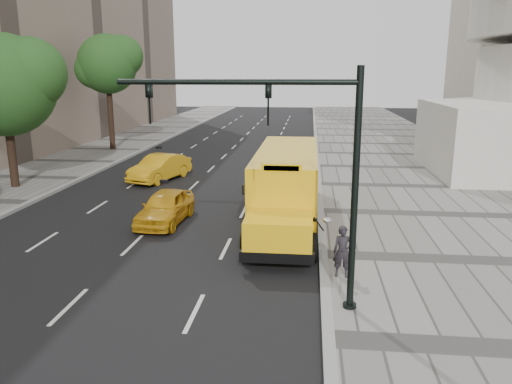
# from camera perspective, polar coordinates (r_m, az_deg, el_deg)

# --- Properties ---
(ground) EXTENTS (140.00, 140.00, 0.00)m
(ground) POSITION_cam_1_polar(r_m,az_deg,el_deg) (23.40, -7.49, -2.02)
(ground) COLOR black
(ground) RESTS_ON ground
(sidewalk_museum) EXTENTS (12.00, 140.00, 0.15)m
(sidewalk_museum) POSITION_cam_1_polar(r_m,az_deg,el_deg) (23.67, 22.06, -2.56)
(sidewalk_museum) COLOR gray
(sidewalk_museum) RESTS_ON ground
(curb_museum) EXTENTS (0.30, 140.00, 0.15)m
(curb_museum) POSITION_cam_1_polar(r_m,az_deg,el_deg) (22.75, 7.37, -2.28)
(curb_museum) COLOR gray
(curb_museum) RESTS_ON ground
(curb_far) EXTENTS (0.30, 140.00, 0.15)m
(curb_far) POSITION_cam_1_polar(r_m,az_deg,el_deg) (26.41, -24.62, -1.20)
(curb_far) COLOR gray
(curb_far) RESTS_ON ground
(tree_b) EXTENTS (6.00, 5.33, 8.24)m
(tree_b) POSITION_cam_1_polar(r_m,az_deg,el_deg) (29.59, -26.71, 10.96)
(tree_b) COLOR black
(tree_b) RESTS_ON ground
(tree_c) EXTENTS (5.19, 4.61, 9.15)m
(tree_c) POSITION_cam_1_polar(r_m,az_deg,el_deg) (41.94, -16.53, 13.89)
(tree_c) COLOR black
(tree_c) RESTS_ON ground
(school_bus) EXTENTS (2.96, 11.56, 3.19)m
(school_bus) POSITION_cam_1_polar(r_m,az_deg,el_deg) (21.35, 3.53, 1.43)
(school_bus) COLOR yellow
(school_bus) RESTS_ON ground
(taxi_near) EXTENTS (1.88, 4.18, 1.40)m
(taxi_near) POSITION_cam_1_polar(r_m,az_deg,el_deg) (21.37, -10.32, -1.70)
(taxi_near) COLOR orange
(taxi_near) RESTS_ON ground
(taxi_far) EXTENTS (2.93, 4.85, 1.51)m
(taxi_far) POSITION_cam_1_polar(r_m,az_deg,el_deg) (29.91, -10.93, 2.75)
(taxi_far) COLOR orange
(taxi_far) RESTS_ON ground
(pedestrian) EXTENTS (0.59, 0.39, 1.60)m
(pedestrian) POSITION_cam_1_polar(r_m,az_deg,el_deg) (15.40, 9.88, -6.73)
(pedestrian) COLOR black
(pedestrian) RESTS_ON sidewalk_museum
(traffic_signal) EXTENTS (6.18, 0.36, 6.40)m
(traffic_signal) POSITION_cam_1_polar(r_m,az_deg,el_deg) (12.56, 4.98, 3.66)
(traffic_signal) COLOR black
(traffic_signal) RESTS_ON ground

